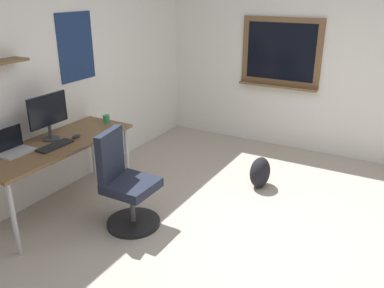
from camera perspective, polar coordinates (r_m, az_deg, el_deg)
ground_plane at (r=3.83m, az=10.30°, el=-13.48°), size 5.20×5.20×0.00m
wall_back at (r=4.61m, az=-18.88°, el=9.44°), size 5.00×0.30×2.60m
wall_right at (r=5.62m, az=19.54°, el=11.32°), size 0.22×5.00×2.60m
desk at (r=4.21m, az=-18.64°, el=-0.67°), size 1.65×0.63×0.74m
office_chair at (r=3.88m, az=-9.43°, el=-5.94°), size 0.52×0.53×0.95m
laptop at (r=4.07m, az=-24.08°, el=-0.38°), size 0.31×0.21×0.23m
monitor_primary at (r=4.20m, az=-19.73°, el=4.05°), size 0.46×0.17×0.46m
keyboard at (r=4.08m, az=-18.85°, el=-0.24°), size 0.37×0.13×0.02m
computer_mouse at (r=4.25m, az=-16.12°, el=1.06°), size 0.10×0.06×0.03m
coffee_mug at (r=4.63m, az=-12.06°, el=3.50°), size 0.08×0.08×0.09m
backpack at (r=4.70m, az=9.62°, el=-3.98°), size 0.32×0.22×0.36m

